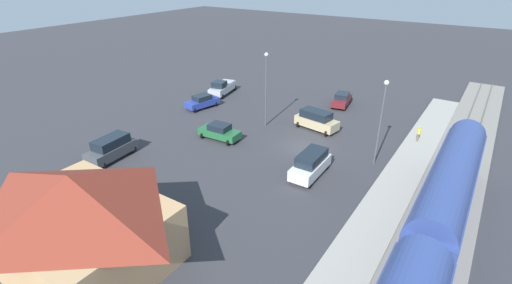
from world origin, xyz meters
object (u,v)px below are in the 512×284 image
at_px(pedestrian_on_platform, 419,133).
at_px(suv_tan, 316,120).
at_px(station_building, 78,219).
at_px(pickup_silver, 222,87).
at_px(sedan_blue, 202,101).
at_px(light_pole_lot_center, 266,82).
at_px(sedan_maroon, 342,99).
at_px(passenger_train, 422,265).
at_px(sedan_green, 220,132).
at_px(suv_white, 311,164).
at_px(light_pole_near_platform, 382,114).
at_px(suv_charcoal, 111,148).

relative_size(pedestrian_on_platform, suv_tan, 0.33).
relative_size(station_building, pickup_silver, 1.95).
relative_size(sedan_blue, light_pole_lot_center, 0.56).
bearing_deg(sedan_maroon, pickup_silver, 17.21).
xyz_separation_m(sedan_maroon, light_pole_lot_center, (4.84, 11.22, 4.40)).
xyz_separation_m(passenger_train, sedan_green, (22.34, -10.80, -1.98)).
xyz_separation_m(suv_tan, light_pole_lot_center, (5.36, 2.28, 4.13)).
xyz_separation_m(sedan_maroon, pickup_silver, (16.14, 5.00, 0.15)).
xyz_separation_m(station_building, suv_tan, (-3.12, -26.98, -2.15)).
xyz_separation_m(passenger_train, suv_white, (10.92, -9.36, -1.71)).
relative_size(station_building, light_pole_near_platform, 1.37).
xyz_separation_m(passenger_train, pickup_silver, (31.53, -22.89, -1.83)).
distance_m(suv_white, suv_charcoal, 18.98).
distance_m(passenger_train, light_pole_lot_center, 26.33).
bearing_deg(suv_charcoal, pickup_silver, -81.18).
distance_m(station_building, light_pole_lot_center, 24.88).
relative_size(station_building, pedestrian_on_platform, 6.50).
distance_m(pedestrian_on_platform, sedan_green, 20.81).
bearing_deg(suv_white, suv_tan, -67.56).
xyz_separation_m(pedestrian_on_platform, suv_charcoal, (23.82, 19.76, -0.13)).
relative_size(suv_white, light_pole_lot_center, 0.58).
xyz_separation_m(passenger_train, sedan_maroon, (15.39, -27.89, -1.98)).
distance_m(station_building, light_pole_near_platform, 25.29).
bearing_deg(sedan_maroon, light_pole_lot_center, 66.66).
bearing_deg(sedan_maroon, pedestrian_on_platform, 149.19).
relative_size(station_building, suv_tan, 2.16).
relative_size(pedestrian_on_platform, suv_charcoal, 0.34).
xyz_separation_m(passenger_train, suv_tan, (14.88, -18.95, -1.71)).
height_order(passenger_train, pedestrian_on_platform, passenger_train).
xyz_separation_m(pedestrian_on_platform, sedan_blue, (25.84, 4.28, -0.40)).
relative_size(passenger_train, light_pole_lot_center, 4.07).
distance_m(suv_white, light_pole_lot_center, 12.54).
height_order(suv_tan, pickup_silver, suv_tan).
height_order(passenger_train, pickup_silver, passenger_train).
xyz_separation_m(suv_charcoal, light_pole_lot_center, (-7.99, -15.09, 4.13)).
bearing_deg(passenger_train, sedan_blue, -29.42).
distance_m(suv_tan, light_pole_near_platform, 10.00).
distance_m(suv_charcoal, light_pole_lot_center, 17.57).
height_order(station_building, pedestrian_on_platform, station_building).
distance_m(suv_charcoal, suv_tan, 21.90).
bearing_deg(suv_charcoal, suv_white, -155.79).
xyz_separation_m(station_building, sedan_blue, (12.25, -25.09, -2.42)).
bearing_deg(pickup_silver, sedan_green, 127.23).
distance_m(pedestrian_on_platform, suv_tan, 10.74).
relative_size(suv_charcoal, light_pole_lot_center, 0.60).
bearing_deg(station_building, pedestrian_on_platform, -114.83).
bearing_deg(light_pole_near_platform, sedan_green, 13.65).
xyz_separation_m(sedan_green, pickup_silver, (9.19, -12.09, 0.15)).
height_order(pedestrian_on_platform, pickup_silver, pickup_silver).
bearing_deg(pickup_silver, suv_white, 146.73).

